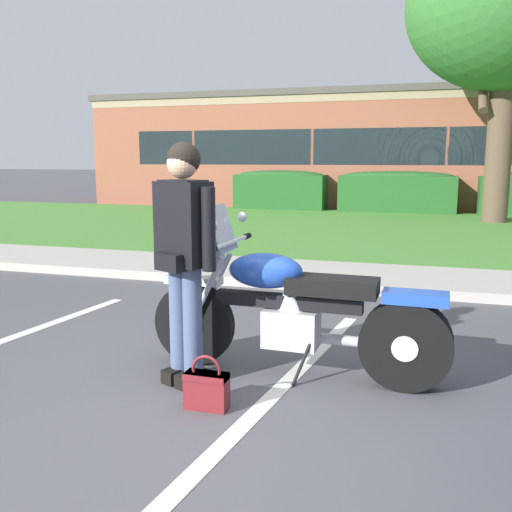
# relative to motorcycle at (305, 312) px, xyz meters

# --- Properties ---
(ground_plane) EXTENTS (140.00, 140.00, 0.00)m
(ground_plane) POSITION_rel_motorcycle_xyz_m (-0.38, -0.75, -0.49)
(ground_plane) COLOR #4C4C51
(curb_strip) EXTENTS (60.00, 0.20, 0.12)m
(curb_strip) POSITION_rel_motorcycle_xyz_m (-0.38, 2.76, -0.43)
(curb_strip) COLOR #ADA89E
(curb_strip) RESTS_ON ground
(concrete_walk) EXTENTS (60.00, 1.50, 0.08)m
(concrete_walk) POSITION_rel_motorcycle_xyz_m (-0.38, 3.61, -0.45)
(concrete_walk) COLOR #ADA89E
(concrete_walk) RESTS_ON ground
(grass_lawn) EXTENTS (60.00, 8.74, 0.06)m
(grass_lawn) POSITION_rel_motorcycle_xyz_m (-0.38, 8.73, -0.46)
(grass_lawn) COLOR #478433
(grass_lawn) RESTS_ON ground
(stall_stripe_1) EXTENTS (0.67, 4.38, 0.01)m
(stall_stripe_1) POSITION_rel_motorcycle_xyz_m (-0.14, -0.55, -0.49)
(stall_stripe_1) COLOR silver
(stall_stripe_1) RESTS_ON ground
(motorcycle) EXTENTS (2.24, 0.82, 1.26)m
(motorcycle) POSITION_rel_motorcycle_xyz_m (0.00, 0.00, 0.00)
(motorcycle) COLOR black
(motorcycle) RESTS_ON ground
(rider_person) EXTENTS (0.54, 0.38, 1.70)m
(rider_person) POSITION_rel_motorcycle_xyz_m (-0.78, -0.36, 0.50)
(rider_person) COLOR black
(rider_person) RESTS_ON ground
(handbag) EXTENTS (0.28, 0.13, 0.36)m
(handbag) POSITION_rel_motorcycle_xyz_m (-0.48, -0.73, -0.34)
(handbag) COLOR maroon
(handbag) RESTS_ON ground
(shade_tree) EXTENTS (4.71, 4.71, 7.14)m
(shade_tree) POSITION_rel_motorcycle_xyz_m (2.40, 11.03, 4.60)
(shade_tree) COLOR brown
(shade_tree) RESTS_ON ground
(hedge_left) EXTENTS (2.81, 0.90, 1.24)m
(hedge_left) POSITION_rel_motorcycle_xyz_m (-3.59, 13.15, 0.16)
(hedge_left) COLOR #235623
(hedge_left) RESTS_ON ground
(hedge_center_left) EXTENTS (3.34, 0.90, 1.24)m
(hedge_center_left) POSITION_rel_motorcycle_xyz_m (-0.06, 13.15, 0.16)
(hedge_center_left) COLOR #235623
(hedge_center_left) RESTS_ON ground
(brick_building) EXTENTS (23.66, 10.98, 3.75)m
(brick_building) POSITION_rel_motorcycle_xyz_m (1.29, 19.05, 1.39)
(brick_building) COLOR #93513D
(brick_building) RESTS_ON ground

